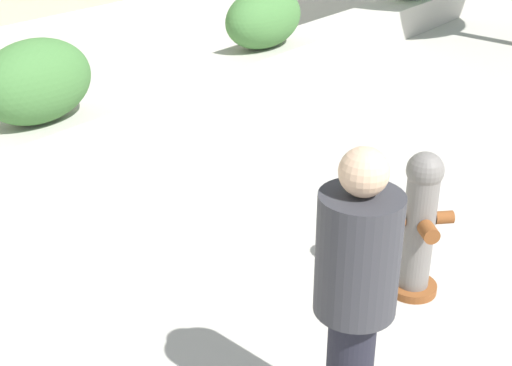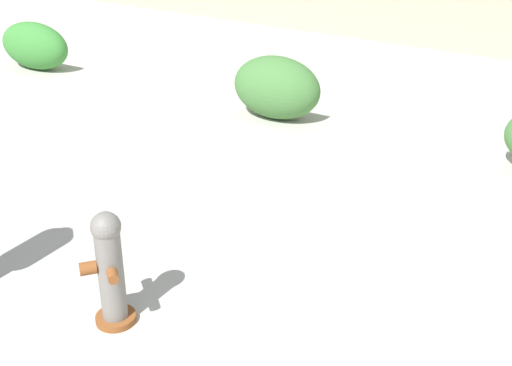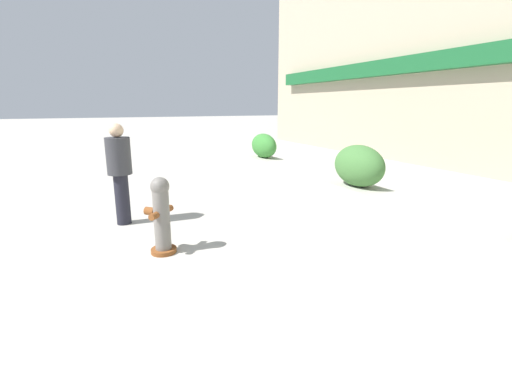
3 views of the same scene
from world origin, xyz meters
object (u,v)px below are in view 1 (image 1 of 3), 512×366
at_px(hedge_bush_2, 264,18).
at_px(hedge_bush_1, 36,82).
at_px(pedestrian, 355,291).
at_px(fire_hydrant, 419,224).

bearing_deg(hedge_bush_2, hedge_bush_1, 180.00).
xyz_separation_m(hedge_bush_1, pedestrian, (-1.14, -4.17, 0.09)).
xyz_separation_m(hedge_bush_2, pedestrian, (-4.55, -4.17, 0.11)).
relative_size(hedge_bush_2, pedestrian, 0.73).
relative_size(hedge_bush_1, pedestrian, 0.67).
xyz_separation_m(hedge_bush_1, fire_hydrant, (0.37, -3.77, -0.34)).
xyz_separation_m(hedge_bush_2, fire_hydrant, (-3.03, -3.77, -0.33)).
bearing_deg(pedestrian, hedge_bush_1, 74.65).
relative_size(fire_hydrant, pedestrian, 0.62).
distance_m(hedge_bush_1, hedge_bush_2, 3.40).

